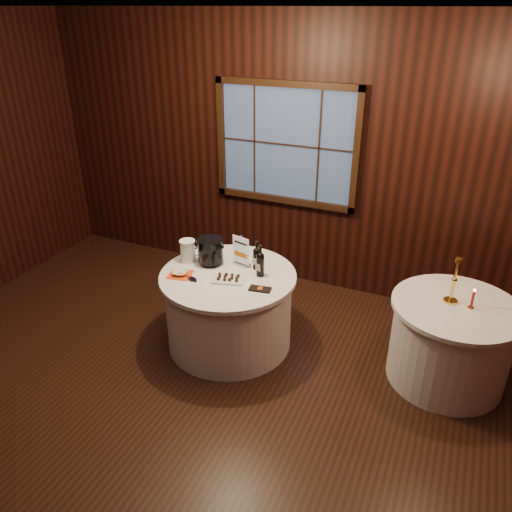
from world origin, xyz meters
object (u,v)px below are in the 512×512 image
at_px(port_bottle_right, 260,263).
at_px(glass_pitcher, 188,251).
at_px(ice_bucket, 210,251).
at_px(chocolate_box, 260,289).
at_px(cracker_bowl, 180,273).
at_px(brass_candlestick, 453,287).
at_px(chocolate_plate, 228,278).
at_px(red_candle, 472,301).
at_px(main_table, 229,309).
at_px(grape_bunch, 194,278).
at_px(sign_stand, 242,255).
at_px(port_bottle_left, 256,257).
at_px(side_table, 450,342).

xyz_separation_m(port_bottle_right, glass_pitcher, (-0.76, -0.02, -0.02)).
relative_size(ice_bucket, chocolate_box, 1.35).
bearing_deg(cracker_bowl, glass_pitcher, 104.76).
bearing_deg(chocolate_box, brass_candlestick, 8.32).
bearing_deg(chocolate_plate, red_candle, 10.73).
relative_size(main_table, chocolate_box, 6.63).
bearing_deg(grape_bunch, chocolate_plate, 23.70).
distance_m(sign_stand, cracker_bowl, 0.60).
xyz_separation_m(ice_bucket, chocolate_plate, (0.30, -0.22, -0.12)).
relative_size(main_table, cracker_bowl, 9.17).
bearing_deg(port_bottle_left, glass_pitcher, -160.64).
xyz_separation_m(side_table, chocolate_plate, (-1.95, -0.40, 0.40)).
bearing_deg(glass_pitcher, ice_bucket, -1.83).
distance_m(side_table, port_bottle_right, 1.80).
xyz_separation_m(port_bottle_right, cracker_bowl, (-0.69, -0.29, -0.11)).
height_order(port_bottle_right, chocolate_box, port_bottle_right).
height_order(grape_bunch, glass_pitcher, glass_pitcher).
xyz_separation_m(chocolate_box, brass_candlestick, (1.55, 0.47, 0.14)).
bearing_deg(ice_bucket, red_candle, 4.08).
distance_m(chocolate_plate, grape_bunch, 0.31).
xyz_separation_m(main_table, ice_bucket, (-0.25, 0.12, 0.52)).
height_order(main_table, chocolate_box, chocolate_box).
xyz_separation_m(chocolate_box, cracker_bowl, (-0.79, -0.05, 0.01)).
height_order(glass_pitcher, brass_candlestick, brass_candlestick).
height_order(brass_candlestick, red_candle, brass_candlestick).
distance_m(sign_stand, port_bottle_left, 0.16).
relative_size(sign_stand, glass_pitcher, 1.41).
relative_size(ice_bucket, chocolate_plate, 0.79).
height_order(sign_stand, brass_candlestick, brass_candlestick).
bearing_deg(port_bottle_right, red_candle, 19.81).
height_order(main_table, port_bottle_right, port_bottle_right).
relative_size(main_table, glass_pitcher, 5.82).
relative_size(port_bottle_right, chocolate_box, 1.60).
distance_m(glass_pitcher, red_candle, 2.58).
distance_m(sign_stand, red_candle, 2.06).
bearing_deg(glass_pitcher, sign_stand, 2.55).
xyz_separation_m(side_table, brass_candlestick, (-0.06, 0.03, 0.53)).
xyz_separation_m(ice_bucket, chocolate_box, (0.63, -0.26, -0.13)).
xyz_separation_m(port_bottle_left, glass_pitcher, (-0.67, -0.13, -0.01)).
xyz_separation_m(cracker_bowl, brass_candlestick, (2.34, 0.52, 0.13)).
distance_m(brass_candlestick, red_candle, 0.18).
xyz_separation_m(chocolate_box, glass_pitcher, (-0.86, 0.22, 0.10)).
bearing_deg(ice_bucket, sign_stand, 17.79).
bearing_deg(main_table, glass_pitcher, 170.01).
bearing_deg(side_table, glass_pitcher, -174.99).
relative_size(side_table, cracker_bowl, 7.73).
relative_size(side_table, glass_pitcher, 4.91).
distance_m(port_bottle_left, brass_candlestick, 1.74).
height_order(cracker_bowl, red_candle, red_candle).
bearing_deg(cracker_bowl, ice_bucket, 63.30).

